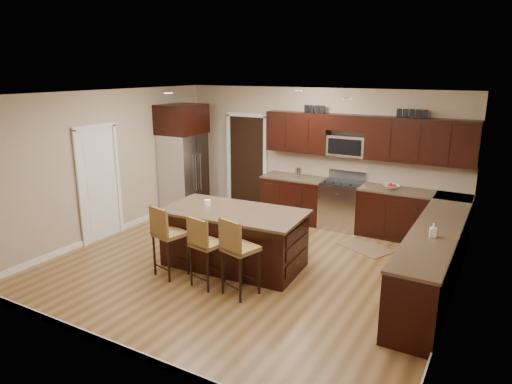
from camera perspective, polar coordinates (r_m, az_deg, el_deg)
The scene contains 23 objects.
floor at distance 7.46m, azimuth -0.90°, elevation -9.04°, with size 6.00×6.00×0.00m, color brown.
ceiling at distance 6.82m, azimuth -0.99°, elevation 12.15°, with size 6.00×6.00×0.00m, color silver.
wall_back at distance 9.43m, azimuth 7.59°, elevation 4.59°, with size 6.00×6.00×0.00m, color tan.
wall_left at distance 8.89m, azimuth -17.88°, elevation 3.34°, with size 5.50×5.50×0.00m, color tan.
wall_right at distance 6.12m, azimuth 24.06°, elevation -2.39°, with size 5.50×5.50×0.00m, color tan.
base_cabinets at distance 7.91m, azimuth 16.60°, elevation -4.67°, with size 4.02×3.96×0.92m.
upper_cabinets at distance 8.87m, azimuth 13.59°, elevation 6.84°, with size 4.00×0.33×0.80m.
range at distance 9.14m, azimuth 10.64°, elevation -1.56°, with size 0.76×0.64×1.11m.
microwave at distance 9.02m, azimuth 11.32°, elevation 5.69°, with size 0.76×0.31×0.40m, color silver.
doorway at distance 10.20m, azimuth -1.12°, elevation 3.68°, with size 0.85×0.03×2.06m, color black.
pantry_door at distance 8.75m, azimuth -19.05°, elevation 0.84°, with size 0.03×0.80×2.04m, color white.
letter_decor at distance 8.86m, azimuth 12.87°, elevation 9.84°, with size 2.20×0.03×0.15m, color black, non-canonical shape.
island at distance 7.29m, azimuth -2.76°, elevation -5.99°, with size 2.29×1.30×0.92m.
stool_left at distance 6.93m, azimuth -11.16°, elevation -5.10°, with size 0.50×0.50×1.11m.
stool_mid at distance 6.54m, azimuth -6.54°, elevation -6.43°, with size 0.45×0.45×1.06m.
stool_right at distance 6.24m, azimuth -2.40°, elevation -7.06°, with size 0.52×0.52×1.12m.
refrigerator at distance 9.87m, azimuth -9.09°, elevation 4.16°, with size 0.79×0.93×2.35m.
floor_mat at distance 8.34m, azimuth 13.57°, elevation -6.77°, with size 0.87×0.58×0.01m, color brown.
fruit_bowl at distance 8.77m, azimuth 16.56°, elevation 0.65°, with size 0.30×0.30×0.07m, color silver.
soap_bottle at distance 6.42m, azimuth 21.26°, elevation -4.48°, with size 0.08×0.09×0.18m, color #B2B2B2.
canister_tall at distance 9.33m, azimuth 5.31°, elevation 2.46°, with size 0.12×0.12×0.20m, color silver.
canister_short at distance 9.33m, azimuth 5.31°, elevation 2.41°, with size 0.11×0.11×0.18m, color silver.
island_jar at distance 7.38m, azimuth -6.09°, elevation -1.36°, with size 0.10×0.10×0.10m, color white.
Camera 1 is at (3.46, -5.86, 3.05)m, focal length 32.00 mm.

